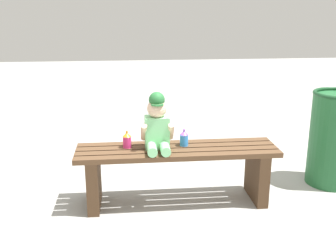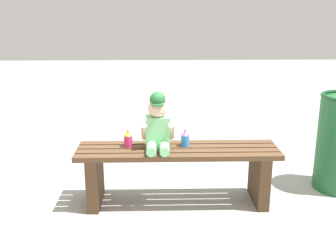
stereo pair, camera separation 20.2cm
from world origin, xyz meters
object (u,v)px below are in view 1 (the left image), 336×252
object	(u,v)px
park_bench	(177,166)
child_figure	(157,125)
sippy_cup_left	(127,140)
sippy_cup_right	(184,138)
trash_bin	(335,138)

from	to	relation	value
park_bench	child_figure	size ratio (longest dim) A/B	3.54
sippy_cup_left	sippy_cup_right	bearing A→B (deg)	0.00
sippy_cup_left	sippy_cup_right	world-z (taller)	same
park_bench	sippy_cup_right	bearing A→B (deg)	39.44
sippy_cup_right	trash_bin	xyz separation A→B (m)	(1.23, 0.17, -0.10)
child_figure	trash_bin	xyz separation A→B (m)	(1.43, 0.21, -0.22)
sippy_cup_left	trash_bin	xyz separation A→B (m)	(1.64, 0.17, -0.10)
park_bench	sippy_cup_right	size ratio (longest dim) A/B	11.55
child_figure	trash_bin	distance (m)	1.46
sippy_cup_right	trash_bin	world-z (taller)	trash_bin
sippy_cup_left	sippy_cup_right	distance (m)	0.41
child_figure	park_bench	bearing A→B (deg)	-1.13
sippy_cup_left	park_bench	bearing A→B (deg)	-7.30
trash_bin	sippy_cup_right	bearing A→B (deg)	-172.30
park_bench	trash_bin	bearing A→B (deg)	9.35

